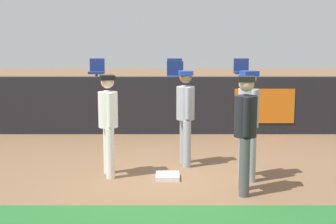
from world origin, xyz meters
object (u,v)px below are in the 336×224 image
at_px(first_base, 168,176).
at_px(player_umpire, 246,126).
at_px(seat_back_right, 242,70).
at_px(seat_front_center, 175,74).
at_px(player_runner_visitor, 249,117).
at_px(seat_back_center, 175,70).
at_px(player_fielder_home, 109,118).
at_px(player_coach_visitor, 186,111).
at_px(seat_back_left, 97,70).

distance_m(first_base, player_umpire, 1.73).
bearing_deg(seat_back_right, seat_front_center, -140.08).
xyz_separation_m(player_runner_visitor, seat_back_center, (-1.13, 7.11, 0.32)).
distance_m(player_fielder_home, player_runner_visitor, 2.38).
xyz_separation_m(player_fielder_home, player_coach_visitor, (1.35, 0.69, 0.02)).
bearing_deg(first_base, player_fielder_home, 169.54).
distance_m(first_base, player_runner_visitor, 1.70).
height_order(first_base, seat_back_left, seat_back_left).
relative_size(seat_back_center, seat_back_left, 1.00).
height_order(seat_back_center, seat_back_left, same).
relative_size(player_fielder_home, player_umpire, 0.97).
xyz_separation_m(player_runner_visitor, seat_front_center, (-1.15, 5.30, 0.32)).
xyz_separation_m(player_runner_visitor, seat_back_left, (-3.62, 7.10, 0.32)).
bearing_deg(first_base, seat_back_right, 71.63).
bearing_deg(seat_back_right, player_umpire, -98.50).
height_order(player_fielder_home, seat_back_left, player_fielder_home).
bearing_deg(seat_back_right, player_fielder_home, -116.04).
bearing_deg(player_runner_visitor, player_umpire, -27.88).
bearing_deg(seat_back_center, player_fielder_home, -100.18).
relative_size(first_base, player_runner_visitor, 0.22).
bearing_deg(player_umpire, seat_back_right, 178.85).
bearing_deg(seat_back_center, seat_back_left, -180.00).
height_order(first_base, player_umpire, player_umpire).
relative_size(seat_front_center, seat_back_left, 1.00).
bearing_deg(seat_front_center, player_runner_visitor, -77.79).
distance_m(player_coach_visitor, seat_back_left, 6.75).
height_order(seat_front_center, seat_back_center, same).
distance_m(player_fielder_home, player_umpire, 2.39).
distance_m(seat_back_center, seat_back_right, 2.14).
distance_m(player_umpire, seat_front_center, 6.13).
xyz_separation_m(player_coach_visitor, seat_back_left, (-2.60, 6.22, 0.35)).
distance_m(seat_front_center, seat_back_center, 1.80).
bearing_deg(seat_front_center, seat_back_left, 143.96).
relative_size(player_coach_visitor, player_umpire, 0.98).
bearing_deg(player_umpire, seat_back_left, -148.88).
relative_size(seat_front_center, seat_back_right, 1.00).
relative_size(first_base, player_coach_visitor, 0.22).
height_order(player_runner_visitor, seat_back_center, player_runner_visitor).
bearing_deg(player_umpire, player_fielder_home, -105.51).
relative_size(seat_front_center, seat_back_center, 1.00).
bearing_deg(player_runner_visitor, seat_back_right, 156.99).
bearing_deg(seat_back_left, player_runner_visitor, -62.98).
bearing_deg(player_fielder_home, player_coach_visitor, 101.82).
height_order(seat_back_center, seat_back_right, same).
relative_size(first_base, player_umpire, 0.22).
xyz_separation_m(first_base, seat_back_right, (2.36, 7.10, 1.35)).
xyz_separation_m(player_fielder_home, seat_back_center, (1.24, 6.91, 0.37)).
height_order(player_runner_visitor, player_coach_visitor, player_runner_visitor).
bearing_deg(first_base, player_umpire, -32.03).
bearing_deg(player_fielder_home, player_umpire, 51.87).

